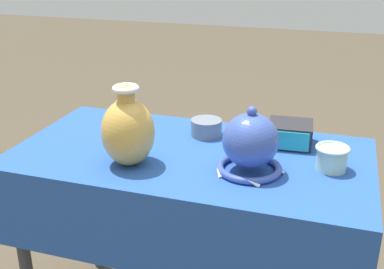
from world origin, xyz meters
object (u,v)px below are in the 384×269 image
object	(u,v)px
vase_tall_bulbous	(128,131)
cup_wide_celadon	(332,157)
jar_round_terracotta	(127,110)
vase_dome_bell	(250,145)
mosaic_tile_box	(290,134)
pot_squat_slate	(206,128)

from	to	relation	value
vase_tall_bulbous	cup_wide_celadon	size ratio (longest dim) A/B	2.45
jar_round_terracotta	vase_dome_bell	bearing A→B (deg)	-26.64
vase_dome_bell	jar_round_terracotta	distance (m)	0.60
mosaic_tile_box	pot_squat_slate	bearing A→B (deg)	177.67
vase_dome_bell	cup_wide_celadon	xyz separation A→B (m)	(0.24, 0.09, -0.05)
cup_wide_celadon	pot_squat_slate	bearing A→B (deg)	161.21
vase_dome_bell	mosaic_tile_box	xyz separation A→B (m)	(0.09, 0.25, -0.05)
vase_tall_bulbous	mosaic_tile_box	size ratio (longest dim) A/B	1.62
vase_dome_bell	cup_wide_celadon	distance (m)	0.26
vase_tall_bulbous	jar_round_terracotta	world-z (taller)	vase_tall_bulbous
mosaic_tile_box	jar_round_terracotta	world-z (taller)	jar_round_terracotta
vase_tall_bulbous	cup_wide_celadon	distance (m)	0.63
vase_tall_bulbous	jar_round_terracotta	distance (m)	0.37
vase_tall_bulbous	jar_round_terracotta	size ratio (longest dim) A/B	2.13
vase_tall_bulbous	pot_squat_slate	size ratio (longest dim) A/B	2.30
vase_tall_bulbous	pot_squat_slate	distance (m)	0.35
vase_tall_bulbous	vase_dome_bell	bearing A→B (deg)	9.67
vase_tall_bulbous	pot_squat_slate	xyz separation A→B (m)	(0.16, 0.30, -0.08)
cup_wide_celadon	vase_dome_bell	bearing A→B (deg)	-159.74
mosaic_tile_box	pot_squat_slate	size ratio (longest dim) A/B	1.42
cup_wide_celadon	jar_round_terracotta	size ratio (longest dim) A/B	0.87
vase_dome_bell	pot_squat_slate	distance (m)	0.32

